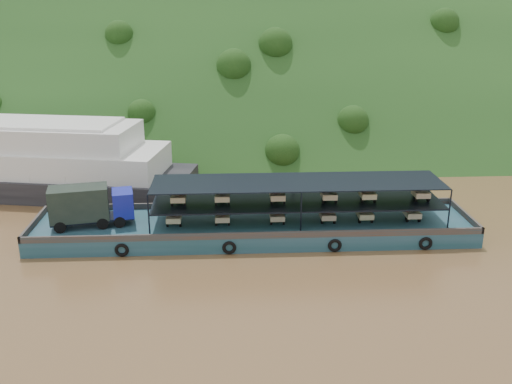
{
  "coord_description": "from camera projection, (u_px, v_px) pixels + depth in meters",
  "views": [
    {
      "loc": [
        -4.32,
        -41.21,
        18.39
      ],
      "look_at": [
        -2.0,
        3.0,
        3.2
      ],
      "focal_mm": 40.0,
      "sensor_mm": 36.0,
      "label": 1
    }
  ],
  "objects": [
    {
      "name": "hillside",
      "position": [
        258.0,
        137.0,
        79.11
      ],
      "size": [
        140.0,
        39.6,
        39.6
      ],
      "primitive_type": "cube",
      "rotation": [
        0.79,
        0.0,
        0.0
      ],
      "color": "#193914",
      "rests_on": "ground"
    },
    {
      "name": "passenger_ferry",
      "position": [
        15.0,
        160.0,
        56.4
      ],
      "size": [
        35.96,
        14.92,
        7.08
      ],
      "rotation": [
        0.0,
        0.0,
        -0.18
      ],
      "color": "black",
      "rests_on": "ground"
    },
    {
      "name": "ground",
      "position": [
        283.0,
        242.0,
        45.11
      ],
      "size": [
        160.0,
        160.0,
        0.0
      ],
      "primitive_type": "plane",
      "color": "brown",
      "rests_on": "ground"
    },
    {
      "name": "cargo_barge",
      "position": [
        242.0,
        223.0,
        45.95
      ],
      "size": [
        35.0,
        7.18,
        4.54
      ],
      "color": "#133F45",
      "rests_on": "ground"
    }
  ]
}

